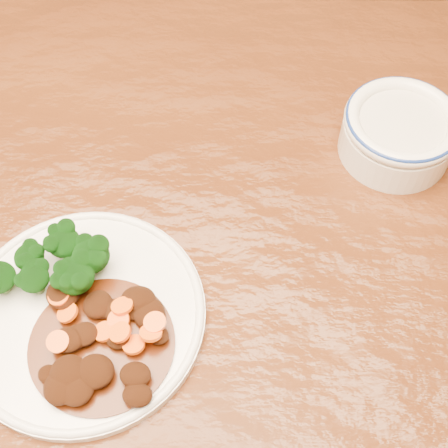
# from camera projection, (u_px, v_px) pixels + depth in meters

# --- Properties ---
(dining_table) EXTENTS (1.59, 1.06, 0.75)m
(dining_table) POSITION_uv_depth(u_px,v_px,m) (102.00, 314.00, 0.70)
(dining_table) COLOR #4F250E
(dining_table) RESTS_ON ground
(dinner_plate) EXTENTS (0.24, 0.24, 0.02)m
(dinner_plate) POSITION_uv_depth(u_px,v_px,m) (83.00, 315.00, 0.61)
(dinner_plate) COLOR white
(dinner_plate) RESTS_ON dining_table
(broccoli_florets) EXTENTS (0.12, 0.08, 0.04)m
(broccoli_florets) POSITION_uv_depth(u_px,v_px,m) (54.00, 265.00, 0.61)
(broccoli_florets) COLOR #608444
(broccoli_florets) RESTS_ON dinner_plate
(mince_stew) EXTENTS (0.14, 0.14, 0.03)m
(mince_stew) POSITION_uv_depth(u_px,v_px,m) (99.00, 341.00, 0.58)
(mince_stew) COLOR #451E07
(mince_stew) RESTS_ON dinner_plate
(dip_bowl) EXTENTS (0.13, 0.13, 0.06)m
(dip_bowl) POSITION_uv_depth(u_px,v_px,m) (399.00, 132.00, 0.70)
(dip_bowl) COLOR white
(dip_bowl) RESTS_ON dining_table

